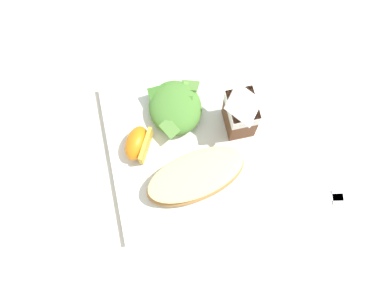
% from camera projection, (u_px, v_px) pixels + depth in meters
% --- Properties ---
extents(ground, '(3.00, 3.00, 0.00)m').
position_uv_depth(ground, '(192.00, 148.00, 0.77)').
color(ground, beige).
extents(white_plate, '(0.28, 0.28, 0.02)m').
position_uv_depth(white_plate, '(192.00, 147.00, 0.77)').
color(white_plate, white).
rests_on(white_plate, ground).
extents(cheesy_pizza_bread, '(0.11, 0.18, 0.04)m').
position_uv_depth(cheesy_pizza_bread, '(196.00, 176.00, 0.72)').
color(cheesy_pizza_bread, '#B77F42').
rests_on(cheesy_pizza_bread, white_plate).
extents(green_salad_pile, '(0.11, 0.10, 0.04)m').
position_uv_depth(green_salad_pile, '(175.00, 107.00, 0.76)').
color(green_salad_pile, '#4C8433').
rests_on(green_salad_pile, white_plate).
extents(milk_carton, '(0.06, 0.04, 0.11)m').
position_uv_depth(milk_carton, '(241.00, 111.00, 0.71)').
color(milk_carton, brown).
rests_on(milk_carton, white_plate).
extents(orange_wedge_front, '(0.07, 0.06, 0.04)m').
position_uv_depth(orange_wedge_front, '(138.00, 144.00, 0.74)').
color(orange_wedge_front, orange).
rests_on(orange_wedge_front, white_plate).
extents(paper_napkin, '(0.12, 0.12, 0.00)m').
position_uv_depth(paper_napkin, '(160.00, 273.00, 0.71)').
color(paper_napkin, white).
rests_on(paper_napkin, ground).
extents(metal_fork, '(0.05, 0.19, 0.01)m').
position_uv_depth(metal_fork, '(308.00, 198.00, 0.75)').
color(metal_fork, silver).
rests_on(metal_fork, ground).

